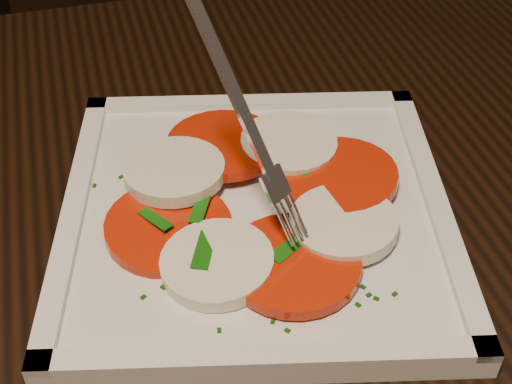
{
  "coord_description": "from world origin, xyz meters",
  "views": [
    {
      "loc": [
        -0.12,
        -0.17,
        1.1
      ],
      "look_at": [
        0.01,
        0.18,
        0.78
      ],
      "focal_mm": 50.0,
      "sensor_mm": 36.0,
      "label": 1
    }
  ],
  "objects": [
    {
      "name": "caprese_salad",
      "position": [
        0.01,
        0.18,
        0.77
      ],
      "size": [
        0.21,
        0.23,
        0.02
      ],
      "color": "#BF1904",
      "rests_on": "plate"
    },
    {
      "name": "fork",
      "position": [
        -0.01,
        0.17,
        0.85
      ],
      "size": [
        0.07,
        0.09,
        0.14
      ],
      "primitive_type": null,
      "rotation": [
        0.0,
        0.0,
        0.53
      ],
      "color": "white",
      "rests_on": "caprese_salad"
    },
    {
      "name": "table",
      "position": [
        -0.02,
        0.15,
        0.65
      ],
      "size": [
        1.27,
        0.9,
        0.75
      ],
      "rotation": [
        0.0,
        0.0,
        -0.09
      ],
      "color": "black",
      "rests_on": "ground"
    },
    {
      "name": "plate",
      "position": [
        0.01,
        0.18,
        0.76
      ],
      "size": [
        0.34,
        0.34,
        0.01
      ],
      "primitive_type": "cube",
      "rotation": [
        0.0,
        0.0,
        -0.32
      ],
      "color": "silver",
      "rests_on": "table"
    }
  ]
}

